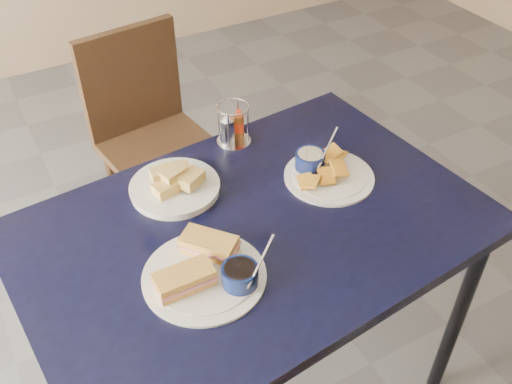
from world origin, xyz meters
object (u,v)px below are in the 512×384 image
dining_table (254,240)px  chair_far (150,123)px  plantain_plate (322,170)px  bread_basket (175,185)px  sandwich_plate (207,269)px  condiment_caddy (232,127)px

dining_table → chair_far: size_ratio=1.48×
plantain_plate → bread_basket: plantain_plate is taller
chair_far → sandwich_plate: chair_far is taller
dining_table → bread_basket: size_ratio=5.15×
sandwich_plate → plantain_plate: (0.47, 0.19, -0.00)m
sandwich_plate → plantain_plate: same height
chair_far → bread_basket: chair_far is taller
chair_far → condiment_caddy: chair_far is taller
bread_basket → plantain_plate: bearing=-19.1°
chair_far → condiment_caddy: size_ratio=6.53×
chair_far → bread_basket: (-0.17, -0.72, 0.26)m
sandwich_plate → condiment_caddy: size_ratio=2.33×
sandwich_plate → chair_far: bearing=78.1°
sandwich_plate → condiment_caddy: bearing=56.7°
plantain_plate → condiment_caddy: 0.32m
condiment_caddy → plantain_plate: bearing=-60.7°
sandwich_plate → bread_basket: (0.06, 0.34, 0.00)m
dining_table → bread_basket: bread_basket is taller
plantain_plate → bread_basket: 0.43m
dining_table → plantain_plate: plantain_plate is taller
sandwich_plate → dining_table: bearing=29.9°
dining_table → plantain_plate: size_ratio=4.91×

